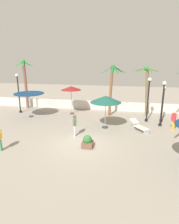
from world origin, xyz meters
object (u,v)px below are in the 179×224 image
object	(u,v)px
lamp_post_1	(148,97)
guest_2	(0,137)
guest_0	(75,123)
patio_umbrella_2	(71,88)
guest_1	(174,119)
palm_tree_0	(112,84)
planter	(87,142)
lamp_post_2	(163,101)
lounge_chair_0	(139,126)
palm_tree_3	(25,79)
patio_umbrella_3	(106,99)
palm_tree_2	(146,85)
lamp_post_3	(18,90)
lamp_post_0	(163,103)
patio_umbrella_1	(29,94)

from	to	relation	value
lamp_post_1	guest_2	world-z (taller)	lamp_post_1
lamp_post_1	guest_0	xyz separation A→B (m)	(-5.67, -4.56, -1.27)
patio_umbrella_2	guest_1	xyz separation A→B (m)	(9.36, -3.14, -1.70)
palm_tree_0	planter	bearing A→B (deg)	-97.37
lamp_post_2	planter	world-z (taller)	lamp_post_2
lounge_chair_0	planter	bearing A→B (deg)	-133.97
palm_tree_3	lamp_post_2	bearing A→B (deg)	-14.18
patio_umbrella_3	guest_2	size ratio (longest dim) A/B	1.81
patio_umbrella_3	palm_tree_2	xyz separation A→B (m)	(3.58, 4.28, 0.61)
guest_0	guest_2	xyz separation A→B (m)	(-4.08, -3.08, -0.11)
palm_tree_0	lamp_post_2	xyz separation A→B (m)	(4.46, -2.34, -1.00)
lamp_post_2	lamp_post_3	size ratio (longest dim) A/B	0.94
palm_tree_3	lamp_post_0	bearing A→B (deg)	-9.13
palm_tree_2	planter	distance (m)	9.63
palm_tree_3	lamp_post_1	world-z (taller)	palm_tree_3
palm_tree_2	palm_tree_3	distance (m)	13.22
palm_tree_0	lamp_post_1	bearing A→B (deg)	-20.59
patio_umbrella_2	lamp_post_2	size ratio (longest dim) A/B	0.77
patio_umbrella_3	guest_0	world-z (taller)	patio_umbrella_3
palm_tree_0	guest_1	distance (m)	6.61
patio_umbrella_3	palm_tree_3	size ratio (longest dim) A/B	0.51
guest_0	patio_umbrella_2	bearing A→B (deg)	107.55
guest_2	lamp_post_2	bearing A→B (deg)	31.32
palm_tree_0	planter	distance (m)	8.09
palm_tree_0	lamp_post_3	distance (m)	9.68
guest_2	lamp_post_1	bearing A→B (deg)	38.06
lamp_post_0	guest_1	xyz separation A→B (m)	(0.55, -2.20, -0.76)
patio_umbrella_1	lamp_post_1	bearing A→B (deg)	3.11
guest_1	guest_2	distance (m)	12.93
patio_umbrella_1	guest_2	bearing A→B (deg)	-78.18
lamp_post_0	guest_1	world-z (taller)	lamp_post_0
lamp_post_0	lounge_chair_0	bearing A→B (deg)	-128.12
patio_umbrella_3	guest_1	size ratio (longest dim) A/B	1.70
palm_tree_2	guest_2	distance (m)	13.81
lamp_post_1	palm_tree_3	bearing A→B (deg)	169.09
lamp_post_3	guest_1	bearing A→B (deg)	-9.97
lamp_post_3	palm_tree_2	bearing A→B (deg)	5.72
palm_tree_3	lamp_post_0	size ratio (longest dim) A/B	1.66
palm_tree_3	lamp_post_1	distance (m)	13.51
guest_2	palm_tree_0	bearing A→B (deg)	54.56
patio_umbrella_1	patio_umbrella_2	xyz separation A→B (m)	(3.75, 1.75, 0.41)
lamp_post_0	lamp_post_1	bearing A→B (deg)	-171.16
patio_umbrella_1	palm_tree_2	world-z (taller)	palm_tree_2
patio_umbrella_2	lamp_post_1	size ratio (longest dim) A/B	0.74
patio_umbrella_3	planter	distance (m)	4.47
lamp_post_0	guest_2	bearing A→B (deg)	-144.73
patio_umbrella_2	planter	bearing A→B (deg)	-67.23
patio_umbrella_1	guest_1	bearing A→B (deg)	-6.03
lamp_post_1	guest_0	bearing A→B (deg)	-141.21
lamp_post_0	guest_2	xyz separation A→B (m)	(-11.09, -7.84, -0.82)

